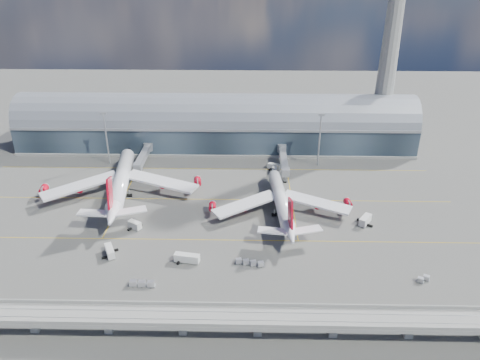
{
  "coord_description": "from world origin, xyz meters",
  "views": [
    {
      "loc": [
        17.31,
        -149.29,
        92.74
      ],
      "look_at": [
        13.86,
        10.0,
        14.0
      ],
      "focal_mm": 35.0,
      "sensor_mm": 36.0,
      "label": 1
    }
  ],
  "objects_px": {
    "airliner_right": "(281,202)",
    "cargo_train_2": "(423,279)",
    "service_truck_4": "(274,171)",
    "service_truck_5": "(274,167)",
    "service_truck_0": "(110,251)",
    "cargo_train_0": "(142,284)",
    "floodlight_mast_left": "(106,137)",
    "airliner_left": "(121,182)",
    "service_truck_1": "(135,225)",
    "floodlight_mast_right": "(320,139)",
    "service_truck_3": "(365,220)",
    "service_truck_2": "(187,258)",
    "cargo_train_1": "(250,263)",
    "control_tower": "(391,44)"
  },
  "relations": [
    {
      "from": "service_truck_5",
      "to": "service_truck_0",
      "type": "bearing_deg",
      "value": 163.51
    },
    {
      "from": "service_truck_2",
      "to": "service_truck_1",
      "type": "bearing_deg",
      "value": 57.16
    },
    {
      "from": "cargo_train_0",
      "to": "floodlight_mast_left",
      "type": "bearing_deg",
      "value": 18.37
    },
    {
      "from": "control_tower",
      "to": "airliner_right",
      "type": "bearing_deg",
      "value": -126.85
    },
    {
      "from": "floodlight_mast_left",
      "to": "service_truck_5",
      "type": "distance_m",
      "value": 80.06
    },
    {
      "from": "airliner_right",
      "to": "cargo_train_1",
      "type": "relative_size",
      "value": 6.03
    },
    {
      "from": "service_truck_5",
      "to": "service_truck_4",
      "type": "bearing_deg",
      "value": -156.82
    },
    {
      "from": "airliner_right",
      "to": "cargo_train_0",
      "type": "bearing_deg",
      "value": -139.02
    },
    {
      "from": "service_truck_5",
      "to": "cargo_train_2",
      "type": "distance_m",
      "value": 92.14
    },
    {
      "from": "airliner_right",
      "to": "service_truck_4",
      "type": "relative_size",
      "value": 11.65
    },
    {
      "from": "airliner_left",
      "to": "floodlight_mast_left",
      "type": "bearing_deg",
      "value": 105.79
    },
    {
      "from": "service_truck_1",
      "to": "cargo_train_2",
      "type": "relative_size",
      "value": 1.17
    },
    {
      "from": "control_tower",
      "to": "floodlight_mast_right",
      "type": "distance_m",
      "value": 58.76
    },
    {
      "from": "service_truck_3",
      "to": "airliner_right",
      "type": "bearing_deg",
      "value": -159.14
    },
    {
      "from": "service_truck_3",
      "to": "cargo_train_0",
      "type": "xyz_separation_m",
      "value": [
        -76.17,
        -37.86,
        -0.69
      ]
    },
    {
      "from": "service_truck_5",
      "to": "floodlight_mast_left",
      "type": "bearing_deg",
      "value": 109.81
    },
    {
      "from": "airliner_right",
      "to": "service_truck_5",
      "type": "height_order",
      "value": "airliner_right"
    },
    {
      "from": "service_truck_1",
      "to": "service_truck_2",
      "type": "relative_size",
      "value": 0.65
    },
    {
      "from": "airliner_left",
      "to": "service_truck_3",
      "type": "xyz_separation_m",
      "value": [
        96.95,
        -20.93,
        -4.48
      ]
    },
    {
      "from": "cargo_train_2",
      "to": "airliner_right",
      "type": "bearing_deg",
      "value": 72.28
    },
    {
      "from": "service_truck_1",
      "to": "floodlight_mast_left",
      "type": "bearing_deg",
      "value": 56.06
    },
    {
      "from": "service_truck_1",
      "to": "cargo_train_0",
      "type": "xyz_separation_m",
      "value": [
        9.59,
        -32.8,
        -0.55
      ]
    },
    {
      "from": "service_truck_3",
      "to": "service_truck_4",
      "type": "height_order",
      "value": "service_truck_3"
    },
    {
      "from": "service_truck_0",
      "to": "service_truck_4",
      "type": "xyz_separation_m",
      "value": [
        58.38,
        64.93,
        -0.08
      ]
    },
    {
      "from": "service_truck_3",
      "to": "service_truck_0",
      "type": "bearing_deg",
      "value": -132.15
    },
    {
      "from": "floodlight_mast_right",
      "to": "service_truck_5",
      "type": "bearing_deg",
      "value": -166.81
    },
    {
      "from": "service_truck_3",
      "to": "cargo_train_0",
      "type": "height_order",
      "value": "service_truck_3"
    },
    {
      "from": "airliner_left",
      "to": "cargo_train_2",
      "type": "distance_m",
      "value": 120.83
    },
    {
      "from": "service_truck_4",
      "to": "cargo_train_0",
      "type": "relative_size",
      "value": 0.62
    },
    {
      "from": "service_truck_5",
      "to": "cargo_train_0",
      "type": "bearing_deg",
      "value": 176.2
    },
    {
      "from": "service_truck_0",
      "to": "service_truck_5",
      "type": "height_order",
      "value": "service_truck_0"
    },
    {
      "from": "airliner_right",
      "to": "cargo_train_2",
      "type": "relative_size",
      "value": 12.37
    },
    {
      "from": "service_truck_4",
      "to": "cargo_train_2",
      "type": "bearing_deg",
      "value": -54.84
    },
    {
      "from": "cargo_train_0",
      "to": "cargo_train_1",
      "type": "distance_m",
      "value": 34.94
    },
    {
      "from": "airliner_right",
      "to": "cargo_train_0",
      "type": "relative_size",
      "value": 7.21
    },
    {
      "from": "service_truck_4",
      "to": "cargo_train_2",
      "type": "height_order",
      "value": "service_truck_4"
    },
    {
      "from": "service_truck_4",
      "to": "cargo_train_1",
      "type": "distance_m",
      "value": 70.3
    },
    {
      "from": "floodlight_mast_left",
      "to": "cargo_train_2",
      "type": "relative_size",
      "value": 5.39
    },
    {
      "from": "floodlight_mast_left",
      "to": "floodlight_mast_right",
      "type": "relative_size",
      "value": 1.0
    },
    {
      "from": "floodlight_mast_left",
      "to": "service_truck_5",
      "type": "bearing_deg",
      "value": -3.57
    },
    {
      "from": "airliner_left",
      "to": "service_truck_0",
      "type": "height_order",
      "value": "airliner_left"
    },
    {
      "from": "control_tower",
      "to": "service_truck_5",
      "type": "xyz_separation_m",
      "value": [
        -56.03,
        -32.93,
        -50.22
      ]
    },
    {
      "from": "airliner_right",
      "to": "service_truck_0",
      "type": "distance_m",
      "value": 66.17
    },
    {
      "from": "floodlight_mast_right",
      "to": "cargo_train_2",
      "type": "bearing_deg",
      "value": -75.84
    },
    {
      "from": "floodlight_mast_right",
      "to": "cargo_train_2",
      "type": "height_order",
      "value": "floodlight_mast_right"
    },
    {
      "from": "floodlight_mast_left",
      "to": "cargo_train_0",
      "type": "bearing_deg",
      "value": -69.04
    },
    {
      "from": "cargo_train_0",
      "to": "service_truck_5",
      "type": "bearing_deg",
      "value": -29.78
    },
    {
      "from": "service_truck_2",
      "to": "service_truck_3",
      "type": "relative_size",
      "value": 1.26
    },
    {
      "from": "service_truck_2",
      "to": "cargo_train_0",
      "type": "bearing_deg",
      "value": 145.7
    },
    {
      "from": "airliner_left",
      "to": "service_truck_5",
      "type": "height_order",
      "value": "airliner_left"
    }
  ]
}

